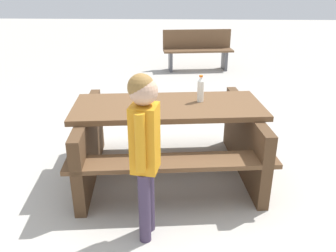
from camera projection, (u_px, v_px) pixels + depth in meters
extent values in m
plane|color=#B7B2A8|center=(168.00, 172.00, 3.59)|extent=(30.00, 30.00, 0.00)
cube|color=brown|center=(168.00, 107.00, 3.31)|extent=(1.87, 0.95, 0.05)
cube|color=brown|center=(172.00, 162.00, 2.91)|extent=(1.82, 0.47, 0.04)
cube|color=brown|center=(165.00, 115.00, 3.94)|extent=(1.82, 0.47, 0.04)
cube|color=#4D3520|center=(89.00, 144.00, 3.41)|extent=(0.25, 1.40, 0.70)
cube|color=#4D3520|center=(245.00, 140.00, 3.50)|extent=(0.25, 1.40, 0.70)
cylinder|color=silver|center=(200.00, 91.00, 3.34)|extent=(0.06, 0.06, 0.20)
cone|color=silver|center=(201.00, 79.00, 3.29)|extent=(0.06, 0.06, 0.04)
cylinder|color=orange|center=(201.00, 76.00, 3.28)|extent=(0.03, 0.03, 0.02)
cube|color=white|center=(143.00, 105.00, 3.23)|extent=(0.20, 0.15, 0.03)
cube|color=#D8B272|center=(143.00, 102.00, 3.22)|extent=(0.16, 0.09, 0.04)
cylinder|color=maroon|center=(143.00, 100.00, 3.21)|extent=(0.14, 0.06, 0.03)
ellipsoid|color=maroon|center=(143.00, 99.00, 3.21)|extent=(0.07, 0.04, 0.01)
cylinder|color=#3F334C|center=(149.00, 198.00, 2.67)|extent=(0.09, 0.09, 0.58)
cylinder|color=#3F334C|center=(145.00, 208.00, 2.55)|extent=(0.09, 0.09, 0.58)
cube|color=orange|center=(145.00, 138.00, 2.40)|extent=(0.21, 0.22, 0.49)
cylinder|color=orange|center=(149.00, 128.00, 2.50)|extent=(0.07, 0.07, 0.42)
cylinder|color=orange|center=(140.00, 143.00, 2.28)|extent=(0.07, 0.07, 0.42)
sphere|color=tan|center=(143.00, 91.00, 2.27)|extent=(0.19, 0.19, 0.19)
sphere|color=olive|center=(141.00, 87.00, 2.26)|extent=(0.18, 0.18, 0.18)
cube|color=brown|center=(198.00, 50.00, 7.50)|extent=(1.54, 0.59, 0.04)
cube|color=brown|center=(197.00, 39.00, 7.58)|extent=(1.49, 0.24, 0.40)
cube|color=#4C4C51|center=(170.00, 61.00, 7.54)|extent=(0.11, 0.36, 0.41)
cube|color=#4C4C51|center=(224.00, 60.00, 7.64)|extent=(0.11, 0.36, 0.41)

